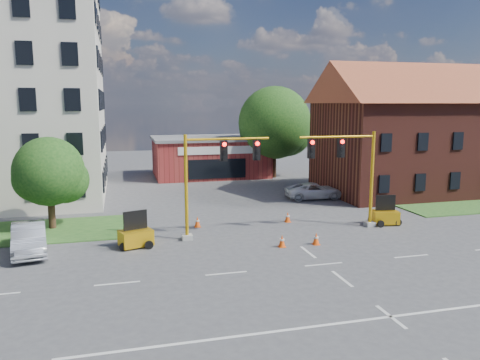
{
  "coord_description": "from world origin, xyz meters",
  "views": [
    {
      "loc": [
        -9.67,
        -20.6,
        7.97
      ],
      "look_at": [
        -1.73,
        10.0,
        2.75
      ],
      "focal_mm": 35.0,
      "sensor_mm": 36.0,
      "label": 1
    }
  ],
  "objects": [
    {
      "name": "cone_a",
      "position": [
        -1.06,
        3.24,
        0.34
      ],
      "size": [
        0.4,
        0.4,
        0.7
      ],
      "color": "#FD520D",
      "rests_on": "ground"
    },
    {
      "name": "tree_large",
      "position": [
        6.89,
        27.08,
        5.65
      ],
      "size": [
        8.12,
        7.74,
        9.76
      ],
      "color": "#312111",
      "rests_on": "ground"
    },
    {
      "name": "sedan_silver_front",
      "position": [
        -14.55,
        5.69,
        0.79
      ],
      "size": [
        2.43,
        5.01,
        1.58
      ],
      "primitive_type": "imported",
      "rotation": [
        0.0,
        0.0,
        0.16
      ],
      "color": "#B6BABE",
      "rests_on": "ground"
    },
    {
      "name": "cone_c",
      "position": [
        0.97,
        3.17,
        0.34
      ],
      "size": [
        0.4,
        0.4,
        0.7
      ],
      "color": "#FD520D",
      "rests_on": "ground"
    },
    {
      "name": "ground",
      "position": [
        0.0,
        0.0,
        0.0
      ],
      "size": [
        120.0,
        120.0,
        0.0
      ],
      "primitive_type": "plane",
      "color": "#404042",
      "rests_on": "ground"
    },
    {
      "name": "cone_d",
      "position": [
        1.2,
        8.41,
        0.34
      ],
      "size": [
        0.4,
        0.4,
        0.7
      ],
      "color": "#FD520D",
      "rests_on": "ground"
    },
    {
      "name": "trailer_west",
      "position": [
        -8.97,
        5.32,
        0.62
      ],
      "size": [
        2.01,
        1.65,
        1.98
      ],
      "rotation": [
        0.0,
        0.0,
        0.32
      ],
      "color": "gold",
      "rests_on": "ground"
    },
    {
      "name": "trailer_east",
      "position": [
        7.2,
        6.18,
        0.59
      ],
      "size": [
        1.84,
        1.4,
        1.9
      ],
      "rotation": [
        0.0,
        0.0,
        -0.19
      ],
      "color": "gold",
      "rests_on": "ground"
    },
    {
      "name": "brick_shop",
      "position": [
        0.0,
        29.98,
        2.16
      ],
      "size": [
        12.4,
        8.4,
        4.3
      ],
      "color": "maroon",
      "rests_on": "ground"
    },
    {
      "name": "tree_nw_front",
      "position": [
        -13.78,
        10.58,
        3.56
      ],
      "size": [
        4.57,
        4.35,
        5.9
      ],
      "color": "#312111",
      "rests_on": "ground"
    },
    {
      "name": "signal_mast_east",
      "position": [
        4.36,
        6.0,
        3.92
      ],
      "size": [
        5.3,
        0.6,
        6.2
      ],
      "color": "gray",
      "rests_on": "ground"
    },
    {
      "name": "lane_markings",
      "position": [
        0.0,
        -3.0,
        0.01
      ],
      "size": [
        60.0,
        36.0,
        0.01
      ],
      "primitive_type": null,
      "color": "silver",
      "rests_on": "ground"
    },
    {
      "name": "townhouse_row",
      "position": [
        18.0,
        16.0,
        5.93
      ],
      "size": [
        21.0,
        11.0,
        11.5
      ],
      "color": "#542119",
      "rests_on": "ground"
    },
    {
      "name": "signal_mast_west",
      "position": [
        -4.36,
        6.0,
        3.92
      ],
      "size": [
        5.3,
        0.6,
        6.2
      ],
      "color": "gray",
      "rests_on": "ground"
    },
    {
      "name": "pickup_white",
      "position": [
        6.09,
        15.22,
        0.67
      ],
      "size": [
        5.01,
        2.59,
        1.35
      ],
      "primitive_type": "imported",
      "rotation": [
        0.0,
        0.0,
        1.5
      ],
      "color": "white",
      "rests_on": "ground"
    },
    {
      "name": "cone_b",
      "position": [
        -4.94,
        8.67,
        0.34
      ],
      "size": [
        0.4,
        0.4,
        0.7
      ],
      "color": "#FD520D",
      "rests_on": "ground"
    }
  ]
}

